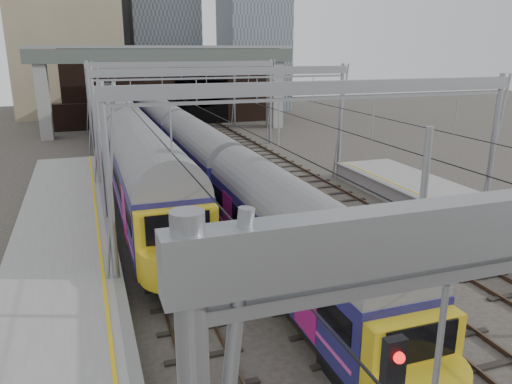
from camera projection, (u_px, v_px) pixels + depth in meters
name	position (u px, v px, depth m)	size (l,w,h in m)	color
tracks	(264.00, 220.00, 27.15)	(14.40, 80.00, 0.22)	#4C3828
overhead_line	(230.00, 89.00, 31.22)	(16.80, 80.00, 8.00)	gray
retaining_wall	(171.00, 88.00, 59.92)	(28.00, 2.75, 9.00)	black
overbridge	(166.00, 65.00, 53.28)	(28.00, 3.00, 9.25)	gray
train_main	(179.00, 138.00, 38.45)	(2.57, 59.59, 4.51)	black
train_second	(120.00, 126.00, 42.09)	(3.10, 53.75, 5.24)	black
equip_cover_b	(367.00, 280.00, 20.05)	(0.74, 0.52, 0.09)	blue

